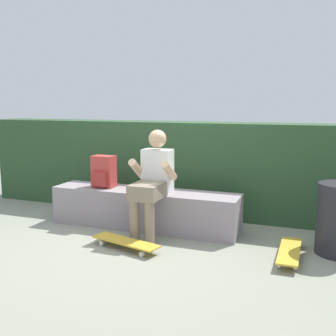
% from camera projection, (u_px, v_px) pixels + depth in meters
% --- Properties ---
extents(ground_plane, '(24.00, 24.00, 0.00)m').
position_uv_depth(ground_plane, '(131.00, 237.00, 4.68)').
color(ground_plane, gray).
extents(bench_main, '(2.35, 0.49, 0.47)m').
position_uv_depth(bench_main, '(144.00, 209.00, 5.00)').
color(bench_main, gray).
rests_on(bench_main, ground).
extents(person_skater, '(0.49, 0.62, 1.22)m').
position_uv_depth(person_skater, '(153.00, 179.00, 4.66)').
color(person_skater, white).
rests_on(person_skater, ground).
extents(skateboard_near_person, '(0.82, 0.40, 0.09)m').
position_uv_depth(skateboard_near_person, '(126.00, 242.00, 4.28)').
color(skateboard_near_person, gold).
rests_on(skateboard_near_person, ground).
extents(skateboard_beside_bench, '(0.21, 0.80, 0.09)m').
position_uv_depth(skateboard_beside_bench, '(289.00, 251.00, 4.02)').
color(skateboard_beside_bench, gold).
rests_on(skateboard_beside_bench, ground).
extents(backpack_on_bench, '(0.28, 0.23, 0.40)m').
position_uv_depth(backpack_on_bench, '(103.00, 172.00, 5.12)').
color(backpack_on_bench, '#B23833').
rests_on(backpack_on_bench, bench_main).
extents(hedge_row, '(6.25, 0.53, 1.27)m').
position_uv_depth(hedge_row, '(191.00, 168.00, 5.63)').
color(hedge_row, '#2A492A').
rests_on(hedge_row, ground).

